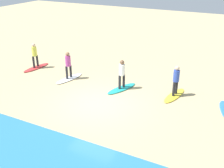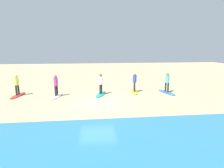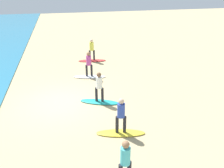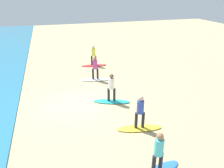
{
  "view_description": "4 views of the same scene",
  "coord_description": "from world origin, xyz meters",
  "px_view_note": "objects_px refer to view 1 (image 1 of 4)",
  "views": [
    {
      "loc": [
        -6.13,
        10.43,
        6.55
      ],
      "look_at": [
        -0.25,
        -1.1,
        0.7
      ],
      "focal_mm": 43.41,
      "sensor_mm": 36.0,
      "label": 1
    },
    {
      "loc": [
        0.3,
        11.94,
        3.83
      ],
      "look_at": [
        -1.14,
        -1.05,
        1.09
      ],
      "focal_mm": 28.69,
      "sensor_mm": 36.0,
      "label": 2
    },
    {
      "loc": [
        -11.66,
        -0.58,
        6.44
      ],
      "look_at": [
        -0.68,
        -2.71,
        1.19
      ],
      "focal_mm": 39.31,
      "sensor_mm": 36.0,
      "label": 3
    },
    {
      "loc": [
        -11.1,
        1.04,
        6.04
      ],
      "look_at": [
        0.26,
        -2.32,
        0.86
      ],
      "focal_mm": 35.47,
      "sensor_mm": 36.0,
      "label": 4
    }
  ],
  "objects_px": {
    "surfboard_red": "(36,68)",
    "surfer_red": "(35,53)",
    "surfboard_teal": "(122,88)",
    "surfer_teal": "(122,72)",
    "surfboard_yellow": "(174,95)",
    "surfer_white": "(68,63)",
    "surfboard_white": "(69,79)",
    "surfer_yellow": "(176,78)"
  },
  "relations": [
    {
      "from": "surfer_yellow",
      "to": "surfer_white",
      "type": "bearing_deg",
      "value": 5.93
    },
    {
      "from": "surfboard_teal",
      "to": "surfboard_white",
      "type": "xyz_separation_m",
      "value": [
        3.46,
        0.17,
        0.0
      ]
    },
    {
      "from": "surfboard_yellow",
      "to": "surfboard_teal",
      "type": "distance_m",
      "value": 2.92
    },
    {
      "from": "surfboard_teal",
      "to": "surfer_white",
      "type": "relative_size",
      "value": 1.28
    },
    {
      "from": "surfboard_red",
      "to": "surfer_red",
      "type": "xyz_separation_m",
      "value": [
        -0.0,
        -0.0,
        0.99
      ]
    },
    {
      "from": "surfer_yellow",
      "to": "surfboard_red",
      "type": "bearing_deg",
      "value": 0.67
    },
    {
      "from": "surfboard_yellow",
      "to": "surfboard_red",
      "type": "relative_size",
      "value": 1.0
    },
    {
      "from": "surfboard_yellow",
      "to": "surfboard_white",
      "type": "xyz_separation_m",
      "value": [
        6.35,
        0.66,
        0.0
      ]
    },
    {
      "from": "surfer_yellow",
      "to": "surfer_red",
      "type": "distance_m",
      "value": 9.44
    },
    {
      "from": "surfer_red",
      "to": "surfboard_yellow",
      "type": "bearing_deg",
      "value": -179.33
    },
    {
      "from": "surfer_yellow",
      "to": "surfboard_teal",
      "type": "xyz_separation_m",
      "value": [
        2.88,
        0.49,
        -0.99
      ]
    },
    {
      "from": "surfer_white",
      "to": "surfboard_red",
      "type": "distance_m",
      "value": 3.29
    },
    {
      "from": "surfer_white",
      "to": "surfer_red",
      "type": "bearing_deg",
      "value": -10.06
    },
    {
      "from": "surfboard_teal",
      "to": "surfboard_red",
      "type": "relative_size",
      "value": 1.0
    },
    {
      "from": "surfer_yellow",
      "to": "surfer_teal",
      "type": "distance_m",
      "value": 2.92
    },
    {
      "from": "surfboard_yellow",
      "to": "surfer_white",
      "type": "height_order",
      "value": "surfer_white"
    },
    {
      "from": "surfboard_teal",
      "to": "surfboard_white",
      "type": "relative_size",
      "value": 1.0
    },
    {
      "from": "surfboard_yellow",
      "to": "surfer_teal",
      "type": "distance_m",
      "value": 3.09
    },
    {
      "from": "surfboard_yellow",
      "to": "surfer_white",
      "type": "bearing_deg",
      "value": -73.47
    },
    {
      "from": "surfer_teal",
      "to": "surfboard_white",
      "type": "height_order",
      "value": "surfer_teal"
    },
    {
      "from": "surfboard_yellow",
      "to": "surfboard_teal",
      "type": "bearing_deg",
      "value": -69.68
    },
    {
      "from": "surfboard_white",
      "to": "surfboard_teal",
      "type": "bearing_deg",
      "value": 103.8
    },
    {
      "from": "surfer_white",
      "to": "surfboard_red",
      "type": "height_order",
      "value": "surfer_white"
    },
    {
      "from": "surfboard_yellow",
      "to": "surfer_yellow",
      "type": "height_order",
      "value": "surfer_yellow"
    },
    {
      "from": "surfboard_yellow",
      "to": "surfboard_red",
      "type": "distance_m",
      "value": 9.44
    },
    {
      "from": "surfboard_yellow",
      "to": "surfboard_white",
      "type": "height_order",
      "value": "same"
    },
    {
      "from": "surfer_yellow",
      "to": "surfboard_white",
      "type": "height_order",
      "value": "surfer_yellow"
    },
    {
      "from": "surfboard_yellow",
      "to": "surfer_white",
      "type": "xyz_separation_m",
      "value": [
        6.35,
        0.66,
        0.99
      ]
    },
    {
      "from": "surfboard_red",
      "to": "surfer_red",
      "type": "bearing_deg",
      "value": 123.44
    },
    {
      "from": "surfer_yellow",
      "to": "surfer_red",
      "type": "xyz_separation_m",
      "value": [
        9.44,
        0.11,
        0.0
      ]
    },
    {
      "from": "surfer_teal",
      "to": "surfer_white",
      "type": "relative_size",
      "value": 1.0
    },
    {
      "from": "surfer_teal",
      "to": "surfboard_teal",
      "type": "bearing_deg",
      "value": 0.0
    },
    {
      "from": "surfer_yellow",
      "to": "surfer_white",
      "type": "distance_m",
      "value": 6.38
    },
    {
      "from": "surfer_yellow",
      "to": "surfer_red",
      "type": "height_order",
      "value": "same"
    },
    {
      "from": "surfer_white",
      "to": "surfboard_red",
      "type": "relative_size",
      "value": 0.78
    },
    {
      "from": "surfer_white",
      "to": "surfer_red",
      "type": "distance_m",
      "value": 3.14
    },
    {
      "from": "surfer_white",
      "to": "surfer_teal",
      "type": "bearing_deg",
      "value": -177.27
    },
    {
      "from": "surfboard_teal",
      "to": "surfer_red",
      "type": "relative_size",
      "value": 1.28
    },
    {
      "from": "surfer_white",
      "to": "surfer_red",
      "type": "relative_size",
      "value": 1.0
    },
    {
      "from": "surfboard_yellow",
      "to": "surfboard_white",
      "type": "relative_size",
      "value": 1.0
    },
    {
      "from": "surfer_red",
      "to": "surfboard_red",
      "type": "bearing_deg",
      "value": 26.57
    },
    {
      "from": "surfboard_teal",
      "to": "surfer_teal",
      "type": "distance_m",
      "value": 0.99
    }
  ]
}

